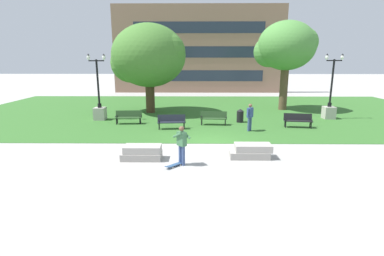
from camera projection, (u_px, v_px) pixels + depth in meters
The scene contains 17 objects.
ground_plane at pixel (211, 144), 16.03m from camera, with size 140.00×140.00×0.00m, color #A3A09B.
grass_lawn at pixel (205, 111), 25.76m from camera, with size 40.00×20.00×0.02m, color #336628.
concrete_block_center at pixel (142, 153), 13.56m from camera, with size 1.80×0.90×0.64m.
concrete_block_left at pixel (251, 151), 13.78m from camera, with size 1.90×0.90×0.64m.
person_skateboarder at pixel (182, 143), 12.68m from camera, with size 0.79×0.58×1.71m.
skateboard at pixel (175, 165), 12.68m from camera, with size 0.85×0.88×0.14m.
park_bench_near_left at pixel (298, 120), 19.65m from camera, with size 1.86×0.77×0.90m.
park_bench_near_right at pixel (172, 121), 19.26m from camera, with size 1.84×0.69×0.90m.
park_bench_far_left at pixel (214, 117), 20.43m from camera, with size 1.84×0.68×0.90m.
park_bench_far_right at pixel (129, 116), 20.74m from camera, with size 1.83×0.63×0.90m.
lamp_post_center at pixel (329, 106), 22.39m from camera, with size 1.32×0.80×4.78m.
lamp_post_left at pixel (100, 107), 21.99m from camera, with size 1.32×0.80×4.77m.
tree_near_left at pixel (148, 56), 24.15m from camera, with size 6.24×5.95×7.18m.
tree_far_right at pixel (286, 47), 25.30m from camera, with size 5.09×4.85×7.53m.
trash_bin at pixel (240, 116), 21.20m from camera, with size 0.49×0.49×0.96m.
person_bystander_near_lawn at pixel (250, 116), 18.58m from camera, with size 0.51×0.61×1.71m.
building_facade_distant at pixel (199, 50), 38.61m from camera, with size 22.09×1.03×11.04m.
Camera 1 is at (-0.85, -15.42, 4.51)m, focal length 28.00 mm.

